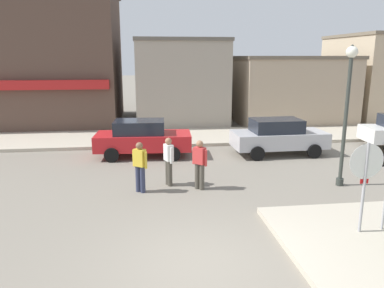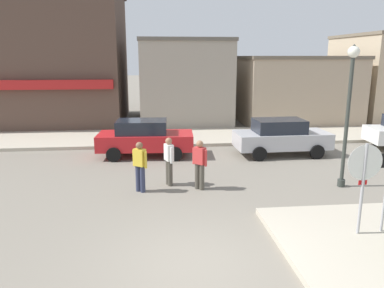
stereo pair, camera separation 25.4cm
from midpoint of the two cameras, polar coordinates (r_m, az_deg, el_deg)
ground_plane at (r=8.06m, az=1.85°, el=-18.00°), size 160.00×160.00×0.00m
kerb_far at (r=19.51m, az=-2.99°, el=1.06°), size 80.00×4.00×0.15m
stop_sign at (r=9.36m, az=25.38°, el=-4.62°), size 0.82×0.07×2.30m
lamp_post at (r=12.78m, az=23.39°, el=6.67°), size 0.36×0.36×4.54m
parked_car_nearest at (r=16.01m, az=-6.77°, el=0.98°), size 4.09×2.05×1.56m
parked_car_second at (r=16.60m, az=13.82°, el=1.12°), size 4.04×1.96×1.56m
pedestrian_crossing_near at (r=11.89m, az=1.79°, el=-2.95°), size 0.47×0.44×1.61m
pedestrian_crossing_far at (r=12.29m, az=-2.94°, el=-2.42°), size 0.32×0.55×1.61m
pedestrian_kerb_side at (r=11.77m, az=-7.33°, el=-3.22°), size 0.49×0.41×1.61m
building_corner_shop at (r=26.00m, az=-21.14°, el=12.36°), size 9.93×8.69×8.36m
building_storefront_left_near at (r=24.81m, az=-1.06°, el=9.59°), size 5.55×7.52×5.22m
building_storefront_left_mid at (r=26.06m, az=14.94°, el=8.21°), size 7.08×7.41×4.21m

